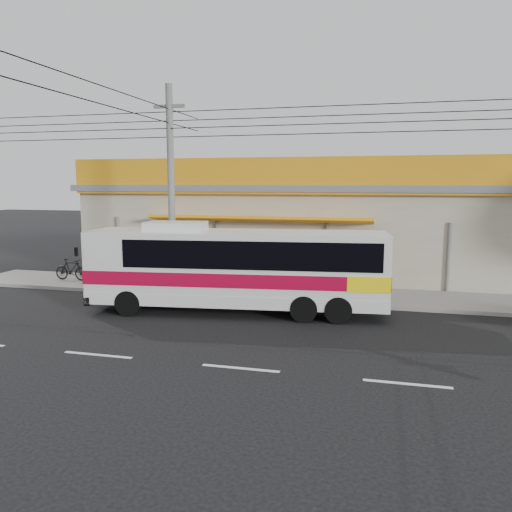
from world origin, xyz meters
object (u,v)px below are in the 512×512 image
Objects in this scene: motorbike_red at (159,272)px; utility_pole at (170,123)px; motorbike_dark at (71,270)px; coach_bus at (241,265)px.

utility_pole reaches higher than motorbike_red.
motorbike_dark is 0.05× the size of utility_pole.
utility_pole is (5.79, -1.65, 6.21)m from motorbike_dark.
motorbike_dark is 8.64m from utility_pole.
motorbike_red reaches higher than motorbike_dark.
coach_bus reaches higher than motorbike_red.
utility_pole is at bearing 149.28° from coach_bus.
motorbike_dark is (-4.27, -0.21, -0.05)m from motorbike_red.
motorbike_dark is (-9.00, 3.09, -1.08)m from coach_bus.
motorbike_dark is at bearing 154.49° from coach_bus.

